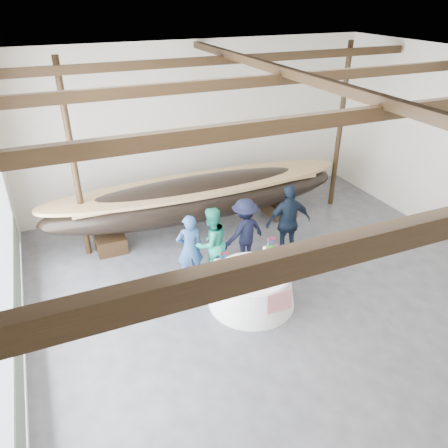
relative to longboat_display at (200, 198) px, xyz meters
name	(u,v)px	position (x,y,z in m)	size (l,w,h in m)	color
floor	(309,323)	(0.62, -4.24, -0.94)	(10.00, 12.00, 0.01)	#3D3D42
wall_back	(197,126)	(0.62, 1.76, 1.31)	(10.00, 0.02, 4.50)	silver
ceiling	(338,79)	(0.62, -4.24, 3.56)	(10.00, 12.00, 0.01)	white
pavilion_structure	(306,103)	(0.62, -3.49, 3.07)	(9.80, 11.76, 4.50)	black
open_bay	(4,276)	(-4.33, -3.24, 0.89)	(0.03, 7.00, 3.20)	silver
longboat_display	(200,198)	(0.00, 0.00, 0.00)	(7.83, 1.57, 1.47)	black
banquet_table	(252,287)	(-0.12, -3.25, -0.56)	(1.74, 1.74, 0.75)	white
tabletop_items	(248,262)	(-0.14, -3.10, -0.04)	(1.64, 0.99, 0.40)	#B5121B
guest_woman_blue	(190,249)	(-0.97, -2.00, -0.15)	(0.57, 0.38, 1.57)	navy
guest_woman_teal	(211,243)	(-0.49, -2.03, -0.12)	(0.80, 0.62, 1.64)	#1C9173
guest_man_left	(245,232)	(0.39, -1.84, -0.14)	(1.03, 0.59, 1.60)	black
guest_man_right	(288,222)	(1.42, -2.01, -0.02)	(1.07, 0.45, 1.83)	black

